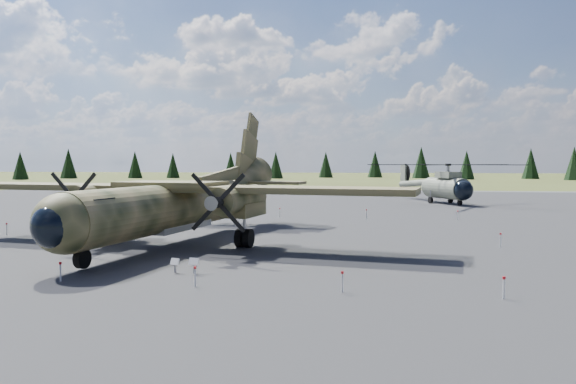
# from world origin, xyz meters

# --- Properties ---
(ground) EXTENTS (500.00, 500.00, 0.00)m
(ground) POSITION_xyz_m (0.00, 0.00, 0.00)
(ground) COLOR #535D29
(ground) RESTS_ON ground
(apron) EXTENTS (120.00, 120.00, 0.04)m
(apron) POSITION_xyz_m (0.00, 10.00, 0.00)
(apron) COLOR #58595D
(apron) RESTS_ON ground
(transport_plane) EXTENTS (29.80, 26.89, 9.80)m
(transport_plane) POSITION_xyz_m (-3.14, -1.55, 2.82)
(transport_plane) COLOR #2D361D
(transport_plane) RESTS_ON ground
(helicopter_near) EXTENTS (25.89, 25.89, 4.96)m
(helicopter_near) POSITION_xyz_m (17.02, 36.07, 3.52)
(helicopter_near) COLOR gray
(helicopter_near) RESTS_ON ground
(info_placard_left) EXTENTS (0.48, 0.32, 0.70)m
(info_placard_left) POSITION_xyz_m (0.14, -10.92, 0.46)
(info_placard_left) COLOR gray
(info_placard_left) RESTS_ON ground
(info_placard_right) EXTENTS (0.50, 0.27, 0.75)m
(info_placard_right) POSITION_xyz_m (1.06, -10.96, 0.50)
(info_placard_right) COLOR gray
(info_placard_right) RESTS_ON ground
(barrier_fence) EXTENTS (33.12, 29.62, 0.85)m
(barrier_fence) POSITION_xyz_m (-0.46, -0.08, 0.51)
(barrier_fence) COLOR white
(barrier_fence) RESTS_ON ground
(treeline) EXTENTS (316.48, 326.02, 10.88)m
(treeline) POSITION_xyz_m (-5.55, -6.78, 4.73)
(treeline) COLOR black
(treeline) RESTS_ON ground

